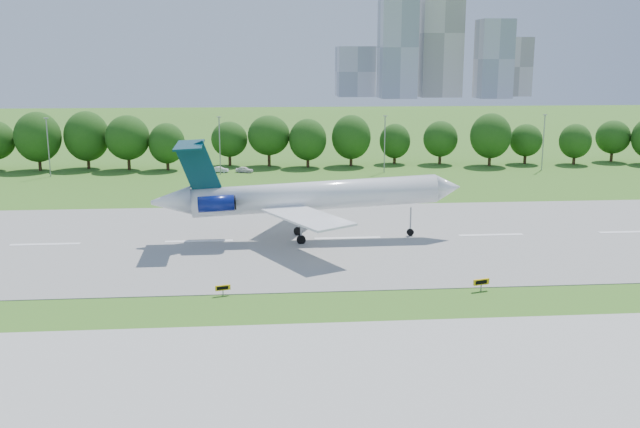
# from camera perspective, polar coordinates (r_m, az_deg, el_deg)

# --- Properties ---
(ground) EXTENTS (600.00, 600.00, 0.00)m
(ground) POSITION_cam_1_polar(r_m,az_deg,el_deg) (73.16, 4.64, -6.77)
(ground) COLOR #3A6A1C
(ground) RESTS_ON ground
(runway) EXTENTS (400.00, 45.00, 0.08)m
(runway) POSITION_cam_1_polar(r_m,az_deg,el_deg) (96.87, 2.22, -1.95)
(runway) COLOR gray
(runway) RESTS_ON ground
(taxiway) EXTENTS (400.00, 23.00, 0.08)m
(taxiway) POSITION_cam_1_polar(r_m,az_deg,el_deg) (56.74, 7.70, -12.62)
(taxiway) COLOR #ADADA8
(taxiway) RESTS_ON ground
(tree_line) EXTENTS (288.40, 8.40, 10.40)m
(tree_line) POSITION_cam_1_polar(r_m,az_deg,el_deg) (161.56, -0.70, 6.00)
(tree_line) COLOR #382314
(tree_line) RESTS_ON ground
(light_poles) EXTENTS (175.90, 0.25, 12.19)m
(light_poles) POSITION_cam_1_polar(r_m,az_deg,el_deg) (151.46, -1.37, 5.64)
(light_poles) COLOR gray
(light_poles) RESTS_ON ground
(skyline) EXTENTS (127.00, 52.00, 80.00)m
(skyline) POSITION_cam_1_polar(r_m,az_deg,el_deg) (472.28, 9.04, 12.92)
(skyline) COLOR #B2B2B7
(skyline) RESTS_ON ground
(airliner) EXTENTS (41.70, 30.41, 13.61)m
(airliner) POSITION_cam_1_polar(r_m,az_deg,el_deg) (94.93, -1.60, 1.49)
(airliner) COLOR white
(airliner) RESTS_ON ground
(taxi_sign_left) EXTENTS (1.57, 0.58, 1.11)m
(taxi_sign_left) POSITION_cam_1_polar(r_m,az_deg,el_deg) (74.28, -7.78, -5.88)
(taxi_sign_left) COLOR gray
(taxi_sign_left) RESTS_ON ground
(taxi_sign_centre) EXTENTS (1.83, 0.69, 1.29)m
(taxi_sign_centre) POSITION_cam_1_polar(r_m,az_deg,el_deg) (76.89, 12.78, -5.34)
(taxi_sign_centre) COLOR gray
(taxi_sign_centre) RESTS_ON ground
(service_vehicle_a) EXTENTS (3.82, 1.77, 1.21)m
(service_vehicle_a) POSITION_cam_1_polar(r_m,az_deg,el_deg) (155.00, -8.02, 3.54)
(service_vehicle_a) COLOR silver
(service_vehicle_a) RESTS_ON ground
(service_vehicle_b) EXTENTS (4.08, 2.70, 1.29)m
(service_vehicle_b) POSITION_cam_1_polar(r_m,az_deg,el_deg) (154.16, -6.06, 3.55)
(service_vehicle_b) COLOR silver
(service_vehicle_b) RESTS_ON ground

